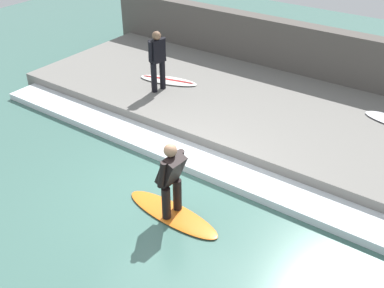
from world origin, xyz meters
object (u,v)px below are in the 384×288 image
object	(u,v)px
surfer_waiting_near	(157,58)
surfboard_waiting_near	(168,80)
surfboard_riding	(172,214)
surfer_riding	(171,177)

from	to	relation	value
surfer_waiting_near	surfboard_waiting_near	world-z (taller)	surfer_waiting_near
surfboard_riding	surfboard_waiting_near	world-z (taller)	surfboard_waiting_near
surfer_riding	surfboard_waiting_near	bearing A→B (deg)	38.43
surfboard_riding	surfer_waiting_near	distance (m)	4.72
surfboard_riding	surfer_waiting_near	size ratio (longest dim) A/B	1.30
surfer_riding	surfer_waiting_near	distance (m)	4.57
surfer_waiting_near	surfboard_waiting_near	distance (m)	1.04
surfer_waiting_near	surfboard_waiting_near	size ratio (longest dim) A/B	0.92
surfboard_riding	surfer_riding	size ratio (longest dim) A/B	1.40
surfboard_riding	surfer_riding	bearing A→B (deg)	153.43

